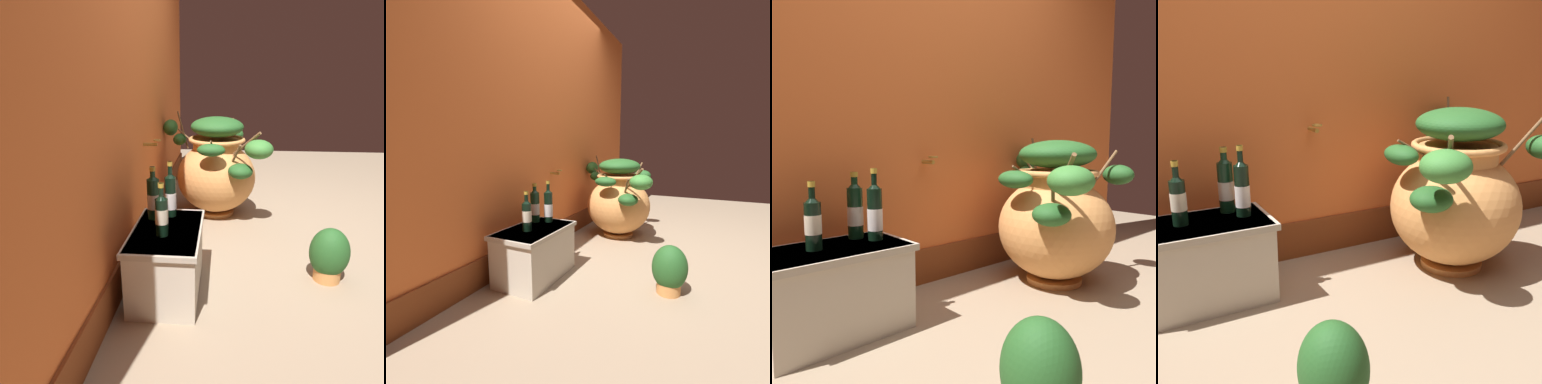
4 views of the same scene
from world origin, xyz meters
The scene contains 8 objects.
ground_plane centered at (0.00, 0.00, 0.00)m, with size 7.00×7.00×0.00m, color gray.
back_wall centered at (0.00, 1.20, 1.29)m, with size 4.40×0.33×2.60m.
terracotta_urn centered at (0.60, 0.59, 0.42)m, with size 1.02×0.95×0.89m.
stone_ledge centered at (-0.68, 0.84, 0.21)m, with size 0.64×0.39×0.39m.
wine_bottle_left centered at (-0.47, 0.84, 0.53)m, with size 0.07×0.07×0.34m.
wine_bottle_middle centered at (-0.53, 0.94, 0.53)m, with size 0.07×0.07×0.32m.
wine_bottle_right centered at (-0.76, 0.85, 0.52)m, with size 0.07×0.07×0.29m.
potted_shrub centered at (-0.48, -0.13, 0.16)m, with size 0.22×0.24×0.34m.
Camera 4 is at (-1.01, -1.20, 1.09)m, focal length 42.61 mm.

